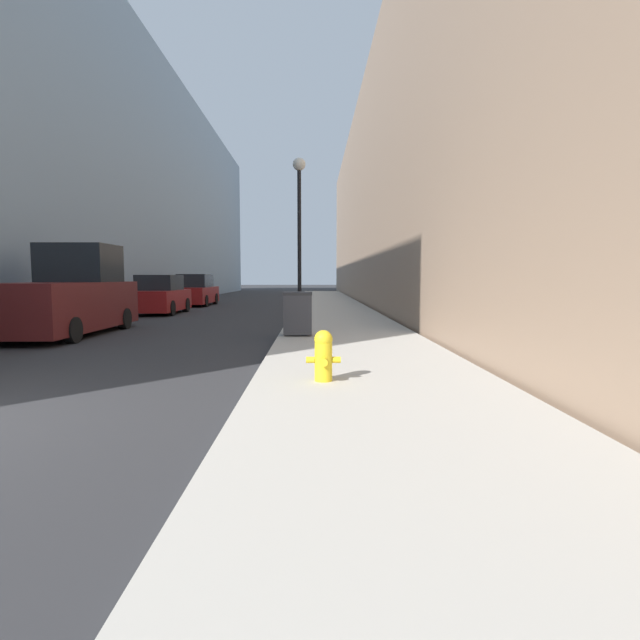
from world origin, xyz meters
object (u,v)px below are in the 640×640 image
at_px(fire_hydrant, 323,354).
at_px(parked_sedan_near, 160,296).
at_px(lamppost, 299,216).
at_px(pickup_truck, 69,297).
at_px(trash_bin, 298,313).
at_px(parked_sedan_far, 196,291).

relative_size(fire_hydrant, parked_sedan_near, 0.18).
xyz_separation_m(lamppost, parked_sedan_near, (-6.22, 4.76, -2.88)).
distance_m(lamppost, pickup_truck, 7.53).
bearing_deg(lamppost, pickup_truck, -153.43).
xyz_separation_m(trash_bin, pickup_truck, (-6.39, 1.36, 0.34)).
distance_m(fire_hydrant, lamppost, 10.60).
bearing_deg(lamppost, parked_sedan_near, 142.55).
bearing_deg(fire_hydrant, lamppost, 93.46).
xyz_separation_m(fire_hydrant, parked_sedan_near, (-6.83, 14.87, 0.26)).
relative_size(fire_hydrant, parked_sedan_far, 0.16).
distance_m(fire_hydrant, parked_sedan_far, 22.35).
relative_size(fire_hydrant, trash_bin, 0.66).
relative_size(fire_hydrant, pickup_truck, 0.13).
bearing_deg(parked_sedan_far, fire_hydrant, -72.30).
height_order(pickup_truck, parked_sedan_far, pickup_truck).
bearing_deg(trash_bin, lamppost, 90.98).
bearing_deg(parked_sedan_near, fire_hydrant, -65.33).
distance_m(trash_bin, pickup_truck, 6.54).
bearing_deg(trash_bin, fire_hydrant, -84.54).
bearing_deg(parked_sedan_near, trash_bin, -55.84).
distance_m(lamppost, parked_sedan_far, 13.09).
bearing_deg(lamppost, parked_sedan_far, 118.93).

